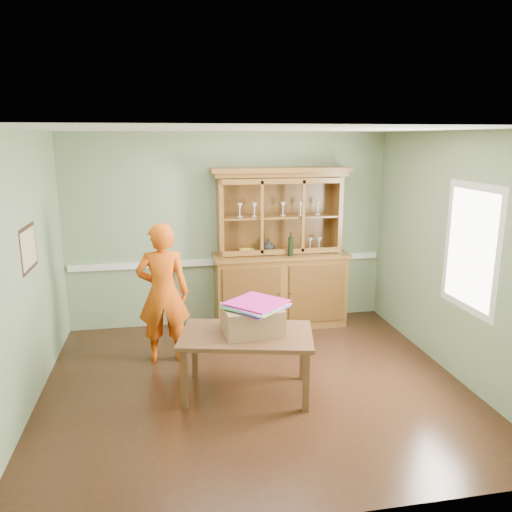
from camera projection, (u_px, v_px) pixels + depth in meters
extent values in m
plane|color=#3F2114|center=(255.00, 385.00, 5.42)|extent=(4.50, 4.50, 0.00)
plane|color=white|center=(255.00, 129.00, 4.80)|extent=(4.50, 4.50, 0.00)
plane|color=gray|center=(229.00, 230.00, 7.02)|extent=(4.50, 0.00, 4.50)
plane|color=gray|center=(21.00, 276.00, 4.71)|extent=(0.00, 4.00, 4.00)
plane|color=gray|center=(455.00, 256.00, 5.51)|extent=(0.00, 4.00, 4.00)
plane|color=gray|center=(310.00, 341.00, 3.20)|extent=(4.50, 0.00, 4.50)
cube|color=white|center=(230.00, 262.00, 7.10)|extent=(4.41, 0.05, 0.08)
cube|color=#301E13|center=(29.00, 248.00, 4.96)|extent=(0.03, 0.60, 0.46)
cube|color=beige|center=(30.00, 248.00, 4.96)|extent=(0.01, 0.52, 0.38)
cube|color=white|center=(470.00, 248.00, 5.18)|extent=(0.03, 0.96, 1.36)
cube|color=white|center=(470.00, 248.00, 5.18)|extent=(0.01, 0.80, 1.20)
cube|color=brown|center=(280.00, 291.00, 7.07)|extent=(1.82, 0.56, 1.01)
cube|color=brown|center=(280.00, 255.00, 6.94)|extent=(1.88, 0.62, 0.04)
cube|color=brown|center=(277.00, 213.00, 7.07)|extent=(1.72, 0.04, 1.06)
cube|color=brown|center=(220.00, 216.00, 6.76)|extent=(0.06, 0.38, 1.06)
cube|color=brown|center=(336.00, 213.00, 7.05)|extent=(0.06, 0.38, 1.06)
cube|color=brown|center=(280.00, 174.00, 6.78)|extent=(1.82, 0.44, 0.06)
cube|color=brown|center=(280.00, 169.00, 6.74)|extent=(1.90, 0.48, 0.06)
cube|color=brown|center=(279.00, 217.00, 6.91)|extent=(1.60, 0.33, 0.03)
imported|color=#B2B2B7|center=(269.00, 246.00, 6.98)|extent=(0.18, 0.18, 0.19)
imported|color=yellow|center=(247.00, 251.00, 6.94)|extent=(0.22, 0.22, 0.05)
cylinder|color=black|center=(291.00, 244.00, 6.76)|extent=(0.07, 0.07, 0.32)
cube|color=brown|center=(247.00, 335.00, 5.11)|extent=(1.49, 1.08, 0.04)
cube|color=brown|center=(184.00, 379.00, 4.89)|extent=(0.07, 0.07, 0.62)
cube|color=brown|center=(195.00, 351.00, 5.54)|extent=(0.07, 0.07, 0.62)
cube|color=brown|center=(306.00, 382.00, 4.84)|extent=(0.07, 0.07, 0.62)
cube|color=brown|center=(303.00, 353.00, 5.48)|extent=(0.07, 0.07, 0.62)
cube|color=tan|center=(252.00, 320.00, 5.11)|extent=(0.62, 0.51, 0.27)
cube|color=#8721DE|center=(256.00, 307.00, 5.06)|extent=(0.71, 0.71, 0.01)
cube|color=#CAF51E|center=(256.00, 306.00, 5.06)|extent=(0.71, 0.71, 0.01)
cube|color=#47CD3C|center=(256.00, 305.00, 5.05)|extent=(0.71, 0.71, 0.01)
cube|color=#3187EB|center=(256.00, 304.00, 5.05)|extent=(0.71, 0.71, 0.01)
cube|color=pink|center=(256.00, 304.00, 5.05)|extent=(0.71, 0.71, 0.01)
cube|color=#C31DAE|center=(256.00, 303.00, 5.05)|extent=(0.71, 0.71, 0.01)
cube|color=#DE219B|center=(256.00, 302.00, 5.05)|extent=(0.71, 0.71, 0.01)
imported|color=#E1540E|center=(163.00, 293.00, 5.85)|extent=(0.64, 0.44, 1.69)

